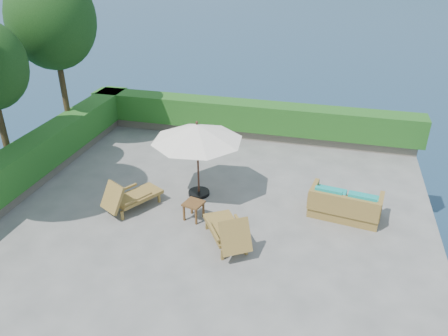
% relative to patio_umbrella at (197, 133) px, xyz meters
% --- Properties ---
extents(ground, '(12.00, 12.00, 0.00)m').
position_rel_patio_umbrella_xyz_m(ground, '(0.52, -1.04, -1.95)').
color(ground, gray).
rests_on(ground, ground).
extents(foundation, '(12.00, 12.00, 3.00)m').
position_rel_patio_umbrella_xyz_m(foundation, '(0.52, -1.04, -3.50)').
color(foundation, '#5A5347').
rests_on(foundation, ocean).
extents(ocean, '(600.00, 600.00, 0.00)m').
position_rel_patio_umbrella_xyz_m(ocean, '(0.52, -1.04, -4.95)').
color(ocean, '#193A4F').
rests_on(ocean, ground).
extents(planter_wall_far, '(12.00, 0.60, 0.36)m').
position_rel_patio_umbrella_xyz_m(planter_wall_far, '(0.52, 4.56, -1.77)').
color(planter_wall_far, slate).
rests_on(planter_wall_far, ground).
extents(planter_wall_left, '(0.60, 12.00, 0.36)m').
position_rel_patio_umbrella_xyz_m(planter_wall_left, '(-5.08, -1.04, -1.77)').
color(planter_wall_left, slate).
rests_on(planter_wall_left, ground).
extents(hedge_far, '(12.40, 0.90, 1.00)m').
position_rel_patio_umbrella_xyz_m(hedge_far, '(0.52, 4.56, -1.10)').
color(hedge_far, '#1E4F16').
rests_on(hedge_far, planter_wall_far).
extents(hedge_left, '(0.90, 12.40, 1.00)m').
position_rel_patio_umbrella_xyz_m(hedge_left, '(-5.08, -1.04, -1.10)').
color(hedge_left, '#1E4F16').
rests_on(hedge_left, planter_wall_left).
extents(tree_far, '(2.80, 2.80, 6.03)m').
position_rel_patio_umbrella_xyz_m(tree_far, '(-5.48, 2.16, 2.46)').
color(tree_far, '#48351B').
rests_on(tree_far, ground).
extents(patio_umbrella, '(3.20, 3.20, 2.30)m').
position_rel_patio_umbrella_xyz_m(patio_umbrella, '(0.00, 0.00, 0.00)').
color(patio_umbrella, black).
rests_on(patio_umbrella, ground).
extents(lounge_left, '(1.41, 1.78, 0.96)m').
position_rel_patio_umbrella_xyz_m(lounge_left, '(-1.60, -1.23, -1.55)').
color(lounge_left, olive).
rests_on(lounge_left, ground).
extents(lounge_right, '(1.53, 1.84, 1.00)m').
position_rel_patio_umbrella_xyz_m(lounge_right, '(1.41, -2.12, -1.53)').
color(lounge_right, olive).
rests_on(lounge_right, ground).
extents(side_table, '(0.58, 0.58, 0.51)m').
position_rel_patio_umbrella_xyz_m(side_table, '(0.26, -1.25, -1.53)').
color(side_table, brown).
rests_on(side_table, ground).
extents(wicker_loveseat, '(1.98, 1.22, 0.91)m').
position_rel_patio_umbrella_xyz_m(wicker_loveseat, '(4.12, -0.15, -1.59)').
color(wicker_loveseat, olive).
rests_on(wicker_loveseat, ground).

